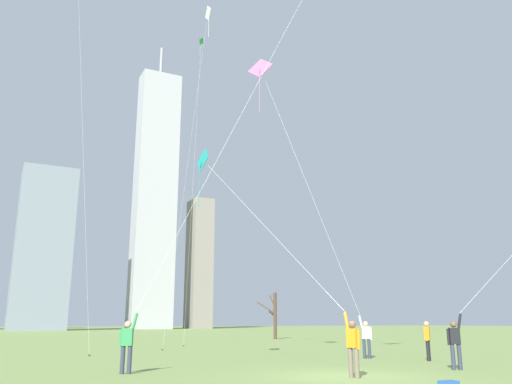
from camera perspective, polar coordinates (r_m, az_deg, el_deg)
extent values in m
plane|color=#7A934C|center=(16.81, 9.71, -19.15)|extent=(400.00, 400.00, 0.00)
cylinder|color=#726656|center=(16.29, 10.89, -17.78)|extent=(0.14, 0.14, 0.85)
cylinder|color=#726656|center=(16.43, 10.27, -17.77)|extent=(0.14, 0.14, 0.85)
cube|color=orange|center=(16.33, 10.47, -15.34)|extent=(0.28, 0.38, 0.54)
sphere|color=brown|center=(16.32, 10.40, -13.97)|extent=(0.22, 0.22, 0.22)
cylinder|color=orange|center=(16.20, 11.07, -15.44)|extent=(0.09, 0.09, 0.55)
cylinder|color=orange|center=(16.45, 9.81, -13.71)|extent=(0.14, 0.22, 0.56)
cube|color=teal|center=(22.78, -5.80, 3.50)|extent=(0.30, 1.22, 1.18)
cylinder|color=black|center=(22.78, -5.80, 3.50)|extent=(0.28, 0.10, 0.76)
cylinder|color=teal|center=(22.34, -6.21, 0.43)|extent=(0.02, 0.02, 1.68)
cylinder|color=silver|center=(19.25, 0.63, -3.37)|extent=(2.10, 7.08, 6.55)
cylinder|color=#33384C|center=(17.86, -14.29, -17.25)|extent=(0.14, 0.14, 0.85)
cylinder|color=#33384C|center=(17.81, -13.57, -17.30)|extent=(0.14, 0.14, 0.85)
cube|color=#338C4C|center=(17.80, -13.80, -15.04)|extent=(0.39, 0.33, 0.54)
sphere|color=tan|center=(17.80, -13.73, -13.79)|extent=(0.22, 0.22, 0.22)
cylinder|color=#338C4C|center=(17.85, -14.49, -15.11)|extent=(0.09, 0.09, 0.55)
cylinder|color=#338C4C|center=(17.75, -13.03, -13.56)|extent=(0.22, 0.17, 0.56)
cylinder|color=silver|center=(19.41, -0.84, 9.86)|extent=(6.86, 2.47, 15.14)
cylinder|color=#33384C|center=(19.95, 20.61, -16.42)|extent=(0.14, 0.14, 0.85)
cylinder|color=#33384C|center=(20.01, 21.24, -16.36)|extent=(0.14, 0.14, 0.85)
cube|color=black|center=(19.95, 20.75, -14.40)|extent=(0.39, 0.34, 0.54)
sphere|color=brown|center=(19.95, 20.65, -13.29)|extent=(0.22, 0.22, 0.22)
cylinder|color=black|center=(19.89, 20.16, -14.55)|extent=(0.09, 0.09, 0.55)
cylinder|color=black|center=(20.01, 21.22, -13.00)|extent=(0.22, 0.18, 0.56)
cylinder|color=#33384C|center=(25.03, 12.20, -16.30)|extent=(0.14, 0.14, 0.85)
cylinder|color=#33384C|center=(25.04, 11.68, -16.32)|extent=(0.14, 0.14, 0.85)
cube|color=white|center=(25.01, 11.86, -14.72)|extent=(0.39, 0.37, 0.54)
sphere|color=beige|center=(25.01, 11.81, -13.83)|extent=(0.22, 0.22, 0.22)
cylinder|color=white|center=(25.01, 12.36, -14.77)|extent=(0.09, 0.09, 0.55)
cylinder|color=white|center=(25.01, 11.31, -13.66)|extent=(0.21, 0.20, 0.56)
cube|color=pink|center=(28.19, 0.46, 13.32)|extent=(0.80, 1.37, 1.41)
cylinder|color=black|center=(28.19, 0.46, 13.32)|extent=(0.35, 0.53, 0.84)
cylinder|color=pink|center=(27.18, 0.39, 10.71)|extent=(0.02, 0.02, 2.16)
cylinder|color=silver|center=(25.79, 5.55, 0.93)|extent=(3.86, 2.49, 12.66)
cylinder|color=black|center=(24.27, 18.24, -16.01)|extent=(0.14, 0.14, 0.85)
cylinder|color=black|center=(24.05, 18.18, -16.04)|extent=(0.14, 0.14, 0.85)
cube|color=orange|center=(24.14, 18.08, -14.38)|extent=(0.39, 0.37, 0.54)
sphere|color=tan|center=(24.13, 18.01, -13.46)|extent=(0.22, 0.22, 0.22)
cylinder|color=orange|center=(24.35, 18.15, -14.45)|extent=(0.09, 0.09, 0.55)
cylinder|color=orange|center=(23.93, 18.03, -14.48)|extent=(0.09, 0.09, 0.55)
cube|color=green|center=(47.27, -5.96, 15.97)|extent=(0.59, 0.56, 0.76)
cylinder|color=black|center=(47.27, -5.96, 15.97)|extent=(0.19, 0.12, 0.49)
cylinder|color=green|center=(46.88, -6.14, 15.09)|extent=(0.02, 0.02, 1.08)
cylinder|color=silver|center=(40.62, -6.81, 1.84)|extent=(1.88, 3.35, 25.07)
cylinder|color=#3F3833|center=(37.26, -7.88, -16.20)|extent=(0.10, 0.10, 0.08)
cylinder|color=silver|center=(31.19, -18.29, 5.36)|extent=(1.63, 4.76, 22.95)
cylinder|color=#3F3833|center=(27.37, -17.66, -16.55)|extent=(0.10, 0.10, 0.08)
cube|color=white|center=(33.49, -5.22, 18.80)|extent=(0.14, 0.90, 0.89)
cylinder|color=black|center=(33.49, -5.22, 18.80)|extent=(0.13, 0.04, 0.58)
cylinder|color=white|center=(33.01, -5.16, 17.36)|extent=(0.02, 0.02, 1.24)
cylinder|color=silver|center=(31.16, -7.64, 1.57)|extent=(0.72, 4.21, 19.63)
cylinder|color=#3F3833|center=(31.97, -10.14, -16.51)|extent=(0.10, 0.10, 0.08)
cylinder|color=#4C3828|center=(52.15, 2.09, -13.28)|extent=(0.32, 0.32, 4.38)
cylinder|color=#4C3828|center=(52.94, 2.14, -12.09)|extent=(0.94, 1.37, 0.56)
cylinder|color=#4C3828|center=(52.81, 1.78, -11.76)|extent=(0.26, 1.45, 1.25)
cylinder|color=#4C3828|center=(52.64, 1.75, -12.90)|extent=(0.17, 1.18, 0.49)
cylinder|color=#4C3828|center=(52.41, 1.09, -12.45)|extent=(1.45, 1.40, 1.22)
cylinder|color=#4C3828|center=(52.86, 1.75, -13.11)|extent=(0.27, 1.58, 0.60)
cube|color=gray|center=(141.66, -6.19, -7.64)|extent=(5.46, 7.34, 33.96)
cube|color=gray|center=(116.15, -22.14, -5.67)|extent=(10.75, 10.01, 32.55)
cube|color=#B2B2B7|center=(135.03, -10.92, -0.39)|extent=(10.06, 6.16, 65.36)
cylinder|color=#99999E|center=(147.98, -10.25, 13.66)|extent=(0.80, 0.80, 8.55)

